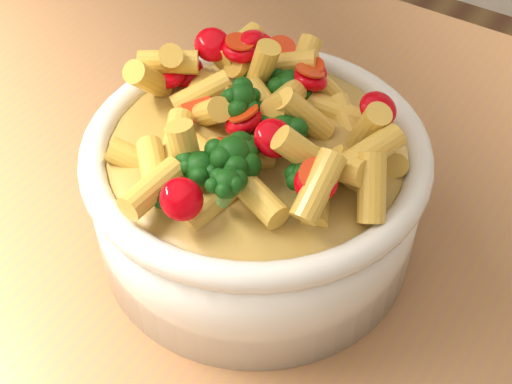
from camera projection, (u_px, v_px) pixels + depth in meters
The scene contains 3 objects.
table at pixel (279, 292), 0.70m from camera, with size 1.20×0.80×0.90m.
serving_bowl at pixel (256, 191), 0.57m from camera, with size 0.27×0.27×0.12m.
pasta_salad at pixel (256, 122), 0.52m from camera, with size 0.21×0.21×0.05m.
Camera 1 is at (0.22, -0.36, 1.36)m, focal length 50.00 mm.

